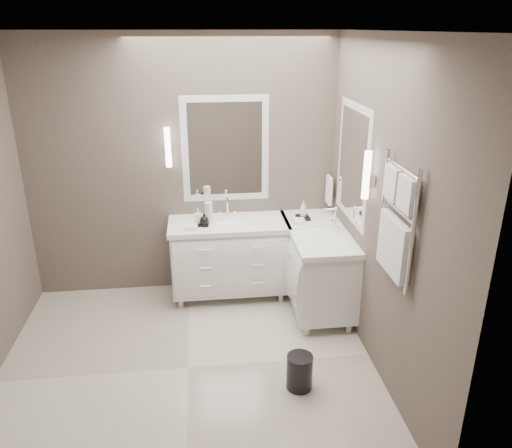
{
  "coord_description": "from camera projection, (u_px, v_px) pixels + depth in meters",
  "views": [
    {
      "loc": [
        0.16,
        -3.57,
        2.73
      ],
      "look_at": [
        0.67,
        0.7,
        1.02
      ],
      "focal_mm": 35.0,
      "sensor_mm": 36.0,
      "label": 1
    }
  ],
  "objects": [
    {
      "name": "ceiling",
      "position": [
        167.0,
        30.0,
        3.28
      ],
      "size": [
        3.2,
        3.0,
        0.01
      ],
      "primitive_type": "cube",
      "color": "white",
      "rests_on": "wall_back"
    },
    {
      "name": "water_bottle",
      "position": [
        209.0,
        213.0,
        5.07
      ],
      "size": [
        0.1,
        0.1,
        0.22
      ],
      "primitive_type": "cylinder",
      "rotation": [
        0.0,
        0.0,
        0.35
      ],
      "color": "silver",
      "rests_on": "vanity_back"
    },
    {
      "name": "amenity_tray_right",
      "position": [
        303.0,
        217.0,
        5.23
      ],
      "size": [
        0.13,
        0.17,
        0.03
      ],
      "primitive_type": "cube",
      "rotation": [
        0.0,
        0.0,
        0.05
      ],
      "color": "black",
      "rests_on": "vanity_right"
    },
    {
      "name": "mirror_back",
      "position": [
        225.0,
        149.0,
        5.13
      ],
      "size": [
        0.9,
        0.02,
        1.1
      ],
      "color": "white",
      "rests_on": "wall_back"
    },
    {
      "name": "amenity_tray_back",
      "position": [
        201.0,
        224.0,
        5.06
      ],
      "size": [
        0.17,
        0.13,
        0.02
      ],
      "primitive_type": "cube",
      "rotation": [
        0.0,
        0.0,
        -0.16
      ],
      "color": "black",
      "rests_on": "vanity_back"
    },
    {
      "name": "vanity_right",
      "position": [
        317.0,
        263.0,
        5.08
      ],
      "size": [
        0.59,
        1.24,
        0.97
      ],
      "color": "white",
      "rests_on": "floor"
    },
    {
      "name": "wall_front",
      "position": [
        171.0,
        335.0,
        2.4
      ],
      "size": [
        3.2,
        0.01,
        2.7
      ],
      "primitive_type": "cube",
      "color": "#564B44",
      "rests_on": "floor"
    },
    {
      "name": "wall_back",
      "position": [
        182.0,
        169.0,
        5.17
      ],
      "size": [
        3.2,
        0.01,
        2.7
      ],
      "primitive_type": "cube",
      "color": "#564B44",
      "rests_on": "floor"
    },
    {
      "name": "wall_right",
      "position": [
        383.0,
        213.0,
        3.96
      ],
      "size": [
        0.01,
        3.0,
        2.7
      ],
      "primitive_type": "cube",
      "color": "#564B44",
      "rests_on": "floor"
    },
    {
      "name": "waste_bin",
      "position": [
        300.0,
        372.0,
        4.0
      ],
      "size": [
        0.28,
        0.28,
        0.3
      ],
      "primitive_type": "cylinder",
      "rotation": [
        0.0,
        0.0,
        -0.41
      ],
      "color": "black",
      "rests_on": "floor"
    },
    {
      "name": "towel_bar_corner",
      "position": [
        329.0,
        189.0,
        5.3
      ],
      "size": [
        0.03,
        0.22,
        0.3
      ],
      "color": "white",
      "rests_on": "wall_right"
    },
    {
      "name": "vanity_back",
      "position": [
        229.0,
        254.0,
        5.28
      ],
      "size": [
        1.24,
        0.59,
        0.97
      ],
      "color": "white",
      "rests_on": "floor"
    },
    {
      "name": "sconce_right",
      "position": [
        366.0,
        176.0,
        4.07
      ],
      "size": [
        0.06,
        0.06,
        0.4
      ],
      "color": "white",
      "rests_on": "wall_right"
    },
    {
      "name": "towel_ladder",
      "position": [
        396.0,
        227.0,
        3.57
      ],
      "size": [
        0.06,
        0.58,
        0.9
      ],
      "color": "white",
      "rests_on": "wall_right"
    },
    {
      "name": "soap_bottle_a",
      "position": [
        198.0,
        216.0,
        5.04
      ],
      "size": [
        0.07,
        0.08,
        0.15
      ],
      "primitive_type": "imported",
      "rotation": [
        0.0,
        0.0,
        0.13
      ],
      "color": "white",
      "rests_on": "amenity_tray_back"
    },
    {
      "name": "mirror_right",
      "position": [
        352.0,
        163.0,
        4.62
      ],
      "size": [
        0.02,
        0.9,
        1.1
      ],
      "color": "white",
      "rests_on": "wall_right"
    },
    {
      "name": "soap_bottle_b",
      "position": [
        204.0,
        219.0,
        5.01
      ],
      "size": [
        0.1,
        0.1,
        0.12
      ],
      "primitive_type": "imported",
      "rotation": [
        0.0,
        0.0,
        0.1
      ],
      "color": "black",
      "rests_on": "amenity_tray_back"
    },
    {
      "name": "sconce_back",
      "position": [
        168.0,
        148.0,
        5.0
      ],
      "size": [
        0.06,
        0.06,
        0.4
      ],
      "color": "white",
      "rests_on": "wall_back"
    },
    {
      "name": "soap_bottle_c",
      "position": [
        303.0,
        209.0,
        5.2
      ],
      "size": [
        0.08,
        0.08,
        0.17
      ],
      "primitive_type": "imported",
      "rotation": [
        0.0,
        0.0,
        -0.37
      ],
      "color": "white",
      "rests_on": "amenity_tray_right"
    },
    {
      "name": "floor",
      "position": [
        188.0,
        368.0,
        4.28
      ],
      "size": [
        3.2,
        3.0,
        0.01
      ],
      "primitive_type": "cube",
      "color": "beige",
      "rests_on": "ground"
    }
  ]
}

